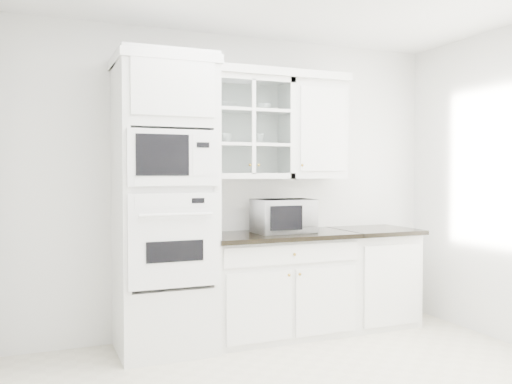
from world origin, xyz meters
name	(u,v)px	position (x,y,z in m)	size (l,w,h in m)	color
room_shell	(303,125)	(0.00, 0.43, 1.78)	(4.00, 3.50, 2.70)	white
oven_column	(165,204)	(-0.75, 1.42, 1.20)	(0.76, 0.68, 2.40)	white
base_cabinet_run	(278,284)	(0.28, 1.45, 0.46)	(1.32, 0.67, 0.92)	white
extra_base_cabinet	(373,276)	(1.28, 1.45, 0.46)	(0.72, 0.67, 0.92)	white
upper_cabinet_glass	(247,128)	(0.03, 1.58, 1.85)	(0.80, 0.33, 0.90)	white
upper_cabinet_solid	(314,130)	(0.71, 1.58, 1.85)	(0.55, 0.33, 0.90)	white
crown_molding	(236,72)	(-0.07, 1.56, 2.33)	(2.14, 0.38, 0.07)	white
countertop_microwave	(283,216)	(0.32, 1.45, 1.07)	(0.51, 0.43, 0.30)	white
bowl_a	(222,106)	(-0.20, 1.60, 2.04)	(0.23, 0.23, 0.06)	white
bowl_b	(261,107)	(0.16, 1.57, 2.04)	(0.18, 0.18, 0.06)	white
cup_a	(226,139)	(-0.17, 1.58, 1.75)	(0.11, 0.11, 0.09)	white
cup_b	(258,139)	(0.13, 1.57, 1.76)	(0.10, 0.10, 0.09)	white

